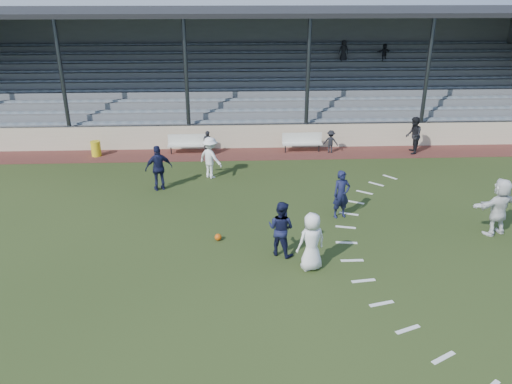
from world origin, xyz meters
TOP-DOWN VIEW (x-y plane):
  - ground at (0.00, 0.00)m, footprint 90.00×90.00m
  - cinder_track at (0.00, 10.50)m, footprint 34.00×2.00m
  - retaining_wall at (0.00, 11.55)m, footprint 34.00×0.18m
  - bench_left at (-3.00, 10.77)m, footprint 2.00×0.46m
  - bench_right at (2.70, 10.76)m, footprint 2.01×0.49m
  - trash_bin at (-7.49, 10.52)m, footprint 0.47×0.47m
  - football at (-1.31, 1.51)m, footprint 0.23×0.23m
  - player_white_lead at (1.49, -0.38)m, footprint 1.02×0.84m
  - player_navy_lead at (3.10, 3.12)m, footprint 0.73×0.57m
  - player_navy_mid at (0.68, 0.52)m, footprint 1.09×1.03m
  - player_white_wing at (-1.75, 7.35)m, footprint 1.33×1.28m
  - player_navy_wing at (-3.80, 6.05)m, footprint 1.20×0.81m
  - player_white_back at (8.08, 1.57)m, footprint 1.95×1.19m
  - official at (8.16, 10.23)m, footprint 0.87×1.02m
  - sub_left_near at (-2.01, 10.36)m, footprint 0.53×0.44m
  - sub_left_far at (-2.00, 10.57)m, footprint 0.64×0.36m
  - sub_right at (4.11, 10.53)m, footprint 0.83×0.63m
  - grandstand at (0.00, 16.26)m, footprint 34.60×9.00m
  - penalty_arc at (4.12, 0.00)m, footprint 3.89×14.63m

SIDE VIEW (x-z plane):
  - ground at x=0.00m, z-range 0.00..0.00m
  - penalty_arc at x=4.12m, z-range 0.00..0.01m
  - cinder_track at x=0.00m, z-range 0.00..0.02m
  - football at x=-1.31m, z-range 0.00..0.23m
  - trash_bin at x=-7.49m, z-range 0.02..0.77m
  - sub_left_far at x=-2.00m, z-range 0.02..1.04m
  - bench_left at x=-3.00m, z-range 0.11..1.06m
  - bench_right at x=2.70m, z-range 0.11..1.06m
  - sub_right at x=4.11m, z-range 0.02..1.16m
  - retaining_wall at x=0.00m, z-range 0.00..1.20m
  - sub_left_near at x=-2.01m, z-range 0.02..1.27m
  - player_navy_lead at x=3.10m, z-range 0.00..1.77m
  - player_navy_mid at x=0.68m, z-range 0.00..1.79m
  - player_white_lead at x=1.49m, z-range 0.00..1.80m
  - player_white_wing at x=-1.75m, z-range 0.00..1.82m
  - official at x=8.16m, z-range 0.02..1.85m
  - player_navy_wing at x=-3.80m, z-range 0.00..1.89m
  - player_white_back at x=8.08m, z-range 0.00..2.00m
  - grandstand at x=0.00m, z-range -1.10..5.51m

